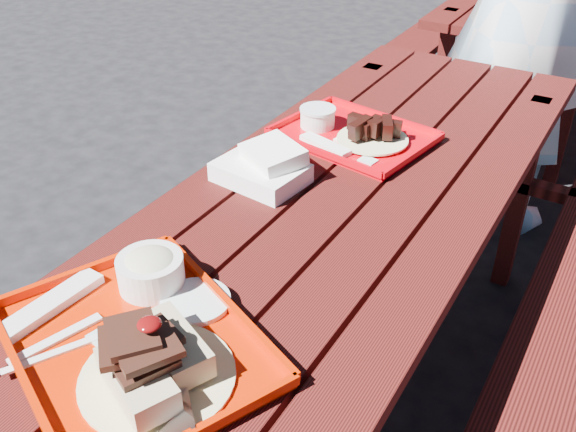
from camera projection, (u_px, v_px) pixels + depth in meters
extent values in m
plane|color=black|center=(313.00, 420.00, 1.93)|extent=(60.00, 60.00, 0.00)
cube|color=#4B100E|center=(218.00, 186.00, 1.66)|extent=(0.14, 2.40, 0.04)
cube|color=#4B100E|center=(267.00, 201.00, 1.59)|extent=(0.14, 2.40, 0.04)
cube|color=#4B100E|center=(320.00, 218.00, 1.53)|extent=(0.14, 2.40, 0.04)
cube|color=#4B100E|center=(378.00, 236.00, 1.47)|extent=(0.14, 2.40, 0.04)
cube|color=#4B100E|center=(441.00, 257.00, 1.40)|extent=(0.14, 2.40, 0.04)
cube|color=#4B100E|center=(149.00, 247.00, 1.94)|extent=(0.25, 2.40, 0.04)
cube|color=#4B100E|center=(290.00, 188.00, 2.67)|extent=(0.06, 0.06, 0.42)
cube|color=#4B100E|center=(543.00, 401.00, 1.45)|extent=(0.25, 2.40, 0.04)
cube|color=#4B100E|center=(366.00, 157.00, 2.54)|extent=(0.06, 0.06, 0.75)
cube|color=#4B100E|center=(519.00, 198.00, 2.29)|extent=(0.06, 0.06, 0.75)
cube|color=#4B100E|center=(440.00, 164.00, 2.38)|extent=(1.40, 0.06, 0.04)
cube|color=#4B100E|center=(451.00, 18.00, 3.96)|extent=(0.25, 2.40, 0.04)
cube|color=#4B100E|center=(395.00, 98.00, 3.47)|extent=(0.06, 0.06, 0.42)
cube|color=#4B100E|center=(485.00, 20.00, 4.68)|extent=(0.06, 0.06, 0.42)
cube|color=#4B100E|center=(441.00, 86.00, 3.18)|extent=(0.06, 0.06, 0.75)
cube|color=#4B100E|center=(567.00, 111.00, 2.92)|extent=(0.06, 0.06, 0.75)
cube|color=#4B100E|center=(504.00, 87.00, 3.02)|extent=(1.40, 0.06, 0.04)
cube|color=#BE1C00|center=(134.00, 346.00, 1.13)|extent=(0.59, 0.53, 0.01)
cube|color=#BE1C00|center=(224.00, 300.00, 1.21)|extent=(0.44, 0.21, 0.02)
cube|color=#BE1C00|center=(26.00, 386.00, 1.04)|extent=(0.44, 0.21, 0.02)
cube|color=#BE1C00|center=(198.00, 432.00, 0.96)|extent=(0.16, 0.34, 0.02)
cube|color=#BE1C00|center=(84.00, 271.00, 1.29)|extent=(0.16, 0.34, 0.02)
cylinder|color=beige|center=(158.00, 377.00, 1.06)|extent=(0.26, 0.26, 0.01)
cube|color=tan|center=(137.00, 380.00, 1.01)|extent=(0.18, 0.14, 0.05)
cube|color=tan|center=(172.00, 346.00, 1.07)|extent=(0.18, 0.14, 0.05)
ellipsoid|color=#520607|center=(148.00, 318.00, 0.99)|extent=(0.04, 0.04, 0.02)
cylinder|color=silver|center=(151.00, 272.00, 1.25)|extent=(0.13, 0.13, 0.07)
ellipsoid|color=beige|center=(150.00, 264.00, 1.24)|extent=(0.11, 0.11, 0.05)
cylinder|color=silver|center=(196.00, 301.00, 1.22)|extent=(0.13, 0.13, 0.01)
cube|color=silver|center=(51.00, 304.00, 1.21)|extent=(0.06, 0.22, 0.02)
cube|color=silver|center=(56.00, 339.00, 1.14)|extent=(0.07, 0.17, 0.01)
cube|color=silver|center=(56.00, 353.00, 1.11)|extent=(0.10, 0.17, 0.01)
cube|color=silver|center=(107.00, 336.00, 1.14)|extent=(0.06, 0.06, 0.00)
cube|color=red|center=(354.00, 137.00, 1.84)|extent=(0.45, 0.37, 0.01)
cube|color=red|center=(384.00, 116.00, 1.93)|extent=(0.40, 0.08, 0.02)
cube|color=red|center=(320.00, 152.00, 1.73)|extent=(0.40, 0.08, 0.02)
cube|color=red|center=(415.00, 154.00, 1.72)|extent=(0.06, 0.31, 0.02)
cube|color=red|center=(300.00, 114.00, 1.94)|extent=(0.06, 0.31, 0.02)
cube|color=white|center=(367.00, 139.00, 1.81)|extent=(0.16, 0.16, 0.01)
cylinder|color=beige|center=(372.00, 139.00, 1.79)|extent=(0.20, 0.20, 0.01)
cylinder|color=white|center=(318.00, 118.00, 1.87)|extent=(0.10, 0.10, 0.05)
cylinder|color=silver|center=(318.00, 109.00, 1.86)|extent=(0.11, 0.11, 0.01)
cube|color=white|center=(325.00, 145.00, 1.77)|extent=(0.17, 0.08, 0.01)
cube|color=silver|center=(368.00, 160.00, 1.70)|extent=(0.05, 0.04, 0.00)
cube|color=white|center=(261.00, 173.00, 1.62)|extent=(0.24, 0.18, 0.05)
cube|color=white|center=(273.00, 154.00, 1.61)|extent=(0.19, 0.17, 0.04)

